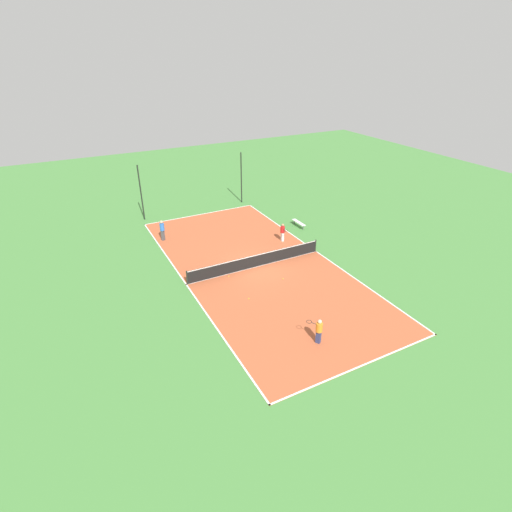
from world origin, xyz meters
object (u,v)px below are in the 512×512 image
object	(u,v)px
bench	(299,223)
tennis_ball_near_net	(249,299)
tennis_ball_midcourt	(229,276)
player_near_blue	(162,229)
tennis_net	(256,260)
player_coach_red	(283,231)
fence_post_back_right	(241,178)
player_center_orange	(319,330)
tennis_ball_left_sideline	(283,279)
fence_post_back_left	(141,193)

from	to	relation	value
bench	tennis_ball_near_net	distance (m)	12.28
tennis_ball_midcourt	player_near_blue	bearing A→B (deg)	106.66
player_near_blue	tennis_ball_midcourt	xyz separation A→B (m)	(2.38, -7.95, -0.97)
tennis_net	bench	world-z (taller)	tennis_net
bench	player_coach_red	bearing A→B (deg)	123.62
player_coach_red	fence_post_back_right	world-z (taller)	fence_post_back_right
tennis_ball_midcourt	tennis_ball_near_net	bearing A→B (deg)	-90.21
player_center_orange	tennis_ball_left_sideline	xyz separation A→B (m)	(1.74, 6.57, -0.82)
bench	fence_post_back_left	distance (m)	14.46
bench	fence_post_back_right	xyz separation A→B (m)	(-1.73, 8.11, 2.16)
tennis_net	tennis_ball_near_net	xyz separation A→B (m)	(-2.36, -3.53, -0.48)
bench	fence_post_back_right	world-z (taller)	fence_post_back_right
tennis_ball_left_sideline	tennis_ball_midcourt	bearing A→B (deg)	146.97
bench	player_near_blue	world-z (taller)	player_near_blue
tennis_ball_midcourt	fence_post_back_right	bearing A→B (deg)	60.79
bench	tennis_net	bearing A→B (deg)	124.89
fence_post_back_left	tennis_ball_left_sideline	bearing A→B (deg)	-69.01
bench	player_coach_red	xyz separation A→B (m)	(-2.81, -1.87, 0.50)
bench	player_center_orange	size ratio (longest dim) A/B	1.16
fence_post_back_left	fence_post_back_right	xyz separation A→B (m)	(10.05, 0.00, 0.00)
tennis_ball_midcourt	fence_post_back_left	xyz separation A→B (m)	(-2.68, 13.19, 2.50)
bench	player_near_blue	size ratio (longest dim) A/B	1.00
tennis_ball_near_net	tennis_ball_left_sideline	bearing A→B (deg)	18.80
player_coach_red	fence_post_back_left	size ratio (longest dim) A/B	0.30
tennis_ball_midcourt	bench	bearing A→B (deg)	29.18
tennis_ball_near_net	tennis_ball_midcourt	xyz separation A→B (m)	(0.01, 3.15, 0.00)
bench	tennis_ball_left_sideline	xyz separation A→B (m)	(-5.92, -7.15, -0.33)
tennis_net	player_near_blue	world-z (taller)	player_near_blue
bench	tennis_ball_near_net	xyz separation A→B (m)	(-9.11, -8.23, -0.33)
player_coach_red	player_near_blue	distance (m)	9.88
bench	fence_post_back_left	size ratio (longest dim) A/B	0.34
bench	fence_post_back_left	xyz separation A→B (m)	(-11.78, 8.11, 2.16)
tennis_ball_near_net	fence_post_back_left	distance (m)	16.74
player_near_blue	tennis_ball_left_sideline	size ratio (longest dim) A/B	25.69
tennis_net	player_coach_red	distance (m)	4.87
tennis_ball_near_net	fence_post_back_right	distance (m)	18.10
bench	player_near_blue	bearing A→B (deg)	75.97
fence_post_back_right	player_center_orange	bearing A→B (deg)	-105.22
tennis_net	fence_post_back_right	size ratio (longest dim) A/B	2.07
tennis_net	player_near_blue	distance (m)	8.94
tennis_ball_midcourt	fence_post_back_right	size ratio (longest dim) A/B	0.01
tennis_ball_left_sideline	tennis_ball_midcourt	distance (m)	3.79
tennis_ball_left_sideline	tennis_ball_near_net	world-z (taller)	same
tennis_ball_near_net	player_coach_red	bearing A→B (deg)	45.29
bench	player_center_orange	world-z (taller)	player_center_orange
player_coach_red	tennis_ball_near_net	xyz separation A→B (m)	(-6.30, -6.36, -0.84)
tennis_ball_left_sideline	fence_post_back_left	world-z (taller)	fence_post_back_left
player_coach_red	tennis_ball_midcourt	xyz separation A→B (m)	(-6.29, -3.21, -0.84)
fence_post_back_left	tennis_net	bearing A→B (deg)	-68.59
tennis_ball_near_net	fence_post_back_right	xyz separation A→B (m)	(7.39, 16.34, 2.50)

